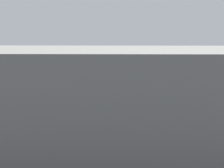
% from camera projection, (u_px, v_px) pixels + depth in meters
% --- Properties ---
extents(ground_plane, '(60.00, 60.00, 0.00)m').
position_uv_depth(ground_plane, '(133.00, 88.00, 16.97)').
color(ground_plane, black).
extents(kerb_strip, '(24.00, 3.20, 0.04)m').
position_uv_depth(kerb_strip, '(139.00, 107.00, 12.98)').
color(kerb_strip, slate).
rests_on(kerb_strip, ground).
extents(moving_hatchback, '(4.25, 3.00, 2.06)m').
position_uv_depth(moving_hatchback, '(134.00, 78.00, 16.49)').
color(moving_hatchback, red).
rests_on(moving_hatchback, ground).
extents(delivery_truck, '(5.64, 2.92, 2.60)m').
position_uv_depth(delivery_truck, '(204.00, 79.00, 15.02)').
color(delivery_truck, '#191E38').
rests_on(delivery_truck, ground).
extents(fire_hydrant, '(0.42, 0.31, 0.80)m').
position_uv_depth(fire_hydrant, '(88.00, 94.00, 14.30)').
color(fire_hydrant, red).
rests_on(fire_hydrant, ground).
extents(pedestrian, '(0.36, 0.54, 1.22)m').
position_uv_depth(pedestrian, '(76.00, 93.00, 13.89)').
color(pedestrian, silver).
rests_on(pedestrian, ground).
extents(metal_railing, '(9.63, 0.04, 1.05)m').
position_uv_depth(metal_railing, '(170.00, 104.00, 11.73)').
color(metal_railing, '#B7BABF').
rests_on(metal_railing, ground).
extents(sign_post, '(0.07, 0.44, 2.40)m').
position_uv_depth(sign_post, '(93.00, 88.00, 12.29)').
color(sign_post, '#4C4C51').
rests_on(sign_post, ground).
extents(puddle_patch, '(3.52, 3.52, 0.01)m').
position_uv_depth(puddle_patch, '(119.00, 89.00, 16.78)').
color(puddle_patch, black).
rests_on(puddle_patch, ground).
extents(building_block, '(13.81, 2.40, 4.94)m').
position_uv_depth(building_block, '(127.00, 109.00, 7.26)').
color(building_block, slate).
rests_on(building_block, ground).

